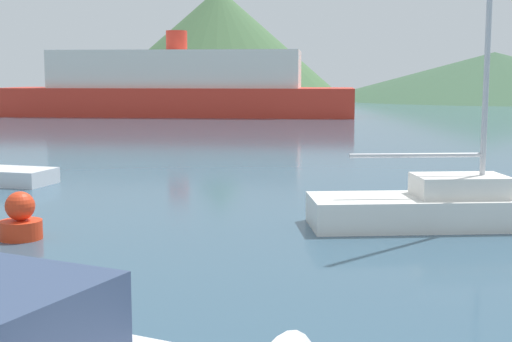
{
  "coord_description": "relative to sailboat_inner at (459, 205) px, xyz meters",
  "views": [
    {
      "loc": [
        2.28,
        -1.07,
        3.25
      ],
      "look_at": [
        -0.42,
        14.0,
        1.2
      ],
      "focal_mm": 50.0,
      "sensor_mm": 36.0,
      "label": 1
    }
  ],
  "objects": [
    {
      "name": "sailboat_inner",
      "position": [
        0.0,
        0.0,
        0.0
      ],
      "size": [
        6.71,
        3.25,
        9.17
      ],
      "rotation": [
        0.0,
        0.0,
        0.24
      ],
      "color": "white",
      "rests_on": "ground_plane"
    },
    {
      "name": "ferry_distant",
      "position": [
        -18.35,
        40.68,
        1.85
      ],
      "size": [
        29.01,
        9.01,
        6.86
      ],
      "rotation": [
        0.0,
        0.0,
        0.08
      ],
      "color": "red",
      "rests_on": "ground_plane"
    },
    {
      "name": "buoy_marker",
      "position": [
        -8.77,
        -2.87,
        -0.07
      ],
      "size": [
        0.84,
        0.84,
        0.97
      ],
      "color": "red",
      "rests_on": "ground_plane"
    },
    {
      "name": "hill_west",
      "position": [
        -24.17,
        80.86,
        7.07
      ],
      "size": [
        34.91,
        34.91,
        15.08
      ],
      "color": "#476B42",
      "rests_on": "ground_plane"
    },
    {
      "name": "hill_central",
      "position": [
        13.14,
        87.57,
        2.77
      ],
      "size": [
        47.93,
        47.93,
        6.48
      ],
      "color": "#38563D",
      "rests_on": "ground_plane"
    }
  ]
}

